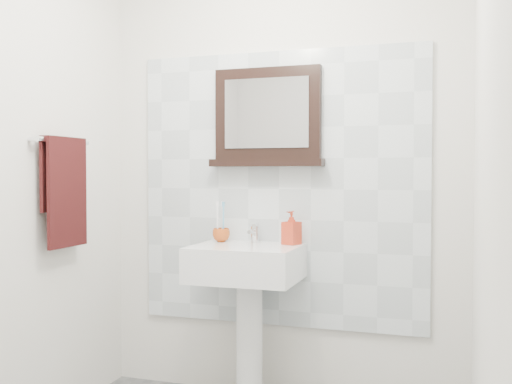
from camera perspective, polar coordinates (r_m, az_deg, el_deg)
back_wall at (r=3.29m, az=2.31°, el=2.04°), size 2.00×0.01×2.50m
right_wall at (r=2.06m, az=20.93°, el=2.05°), size 0.01×2.20×2.50m
splashback at (r=3.28m, az=2.25°, el=0.29°), size 1.60×0.02×1.50m
pedestal_sink at (r=3.16m, az=-0.91°, el=-8.42°), size 0.55×0.44×0.96m
toothbrush_cup at (r=3.29m, az=-3.33°, el=-4.11°), size 0.11×0.11×0.07m
toothbrushes at (r=3.29m, az=-3.35°, el=-2.62°), size 0.05×0.04×0.21m
soap_dispenser at (r=3.17m, az=3.40°, el=-3.41°), size 0.10×0.11×0.18m
framed_mirror at (r=3.28m, az=1.10°, el=6.89°), size 0.63×0.11×0.54m
towel_bar at (r=3.15m, az=-17.91°, el=4.64°), size 0.07×0.40×0.03m
hand_towel at (r=3.14m, az=-17.77°, el=0.81°), size 0.06×0.30×0.55m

